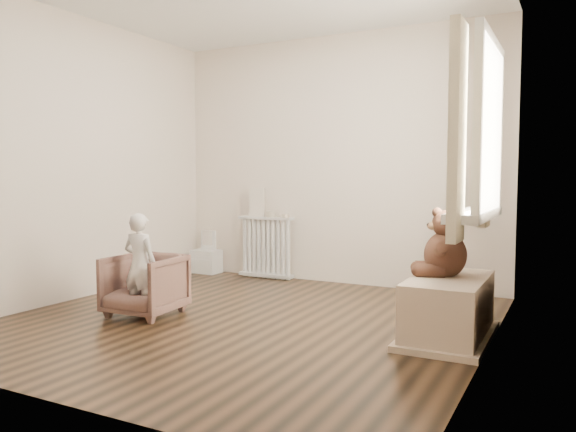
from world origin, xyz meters
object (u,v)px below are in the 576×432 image
at_px(armchair, 145,285).
at_px(plush_cat, 483,194).
at_px(radiator, 266,243).
at_px(child, 140,264).
at_px(toy_vanity, 206,249).
at_px(teddy_bear, 446,242).
at_px(toy_bench, 448,310).

relative_size(armchair, plush_cat, 2.08).
bearing_deg(plush_cat, armchair, -161.64).
xyz_separation_m(radiator, child, (-0.04, -1.97, 0.04)).
height_order(toy_vanity, armchair, toy_vanity).
height_order(radiator, toy_vanity, radiator).
relative_size(toy_vanity, teddy_bear, 1.04).
bearing_deg(radiator, toy_vanity, -177.82).
distance_m(radiator, plush_cat, 2.68).
relative_size(toy_bench, teddy_bear, 1.94).
bearing_deg(child, teddy_bear, -169.44).
height_order(child, toy_bench, child).
xyz_separation_m(radiator, teddy_bear, (2.24, -1.39, 0.28)).
bearing_deg(plush_cat, teddy_bear, -116.54).
distance_m(armchair, plush_cat, 2.74).
distance_m(radiator, toy_bench, 2.71).
relative_size(child, plush_cat, 3.10).
relative_size(armchair, teddy_bear, 1.16).
distance_m(radiator, armchair, 1.92).
height_order(radiator, armchair, radiator).
relative_size(toy_vanity, toy_bench, 0.54).
bearing_deg(radiator, plush_cat, -22.02).
xyz_separation_m(armchair, child, (0.00, -0.05, 0.18)).
bearing_deg(radiator, teddy_bear, -31.73).
relative_size(toy_bench, plush_cat, 3.47).
bearing_deg(armchair, teddy_bear, 9.38).
distance_m(armchair, child, 0.19).
bearing_deg(child, plush_cat, -161.89).
bearing_deg(toy_bench, teddy_bear, 126.35).
height_order(armchair, plush_cat, plush_cat).
bearing_deg(plush_cat, toy_vanity, 161.05).
xyz_separation_m(teddy_bear, plush_cat, (0.18, 0.41, 0.33)).
xyz_separation_m(radiator, toy_vanity, (-0.79, -0.03, -0.11)).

